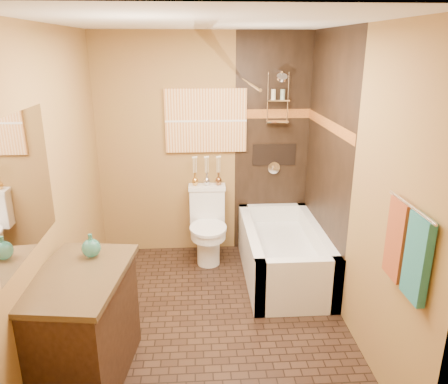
{
  "coord_description": "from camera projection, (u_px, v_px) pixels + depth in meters",
  "views": [
    {
      "loc": [
        -0.09,
        -3.35,
        2.34
      ],
      "look_at": [
        0.15,
        0.4,
        1.08
      ],
      "focal_mm": 35.0,
      "sensor_mm": 36.0,
      "label": 1
    }
  ],
  "objects": [
    {
      "name": "floor",
      "position": [
        210.0,
        320.0,
        3.92
      ],
      "size": [
        3.0,
        3.0,
        0.0
      ],
      "primitive_type": "plane",
      "color": "black",
      "rests_on": "ground"
    },
    {
      "name": "wall_left",
      "position": [
        57.0,
        191.0,
        3.44
      ],
      "size": [
        0.02,
        3.0,
        2.5
      ],
      "primitive_type": "cube",
      "color": "olive",
      "rests_on": "floor"
    },
    {
      "name": "wall_right",
      "position": [
        354.0,
        185.0,
        3.59
      ],
      "size": [
        0.02,
        3.0,
        2.5
      ],
      "primitive_type": "cube",
      "color": "olive",
      "rests_on": "floor"
    },
    {
      "name": "wall_back",
      "position": [
        204.0,
        147.0,
        4.94
      ],
      "size": [
        2.4,
        0.02,
        2.5
      ],
      "primitive_type": "cube",
      "color": "olive",
      "rests_on": "floor"
    },
    {
      "name": "wall_front",
      "position": [
        218.0,
        284.0,
        2.1
      ],
      "size": [
        2.4,
        0.02,
        2.5
      ],
      "primitive_type": "cube",
      "color": "olive",
      "rests_on": "floor"
    },
    {
      "name": "ceiling",
      "position": [
        206.0,
        22.0,
        3.12
      ],
      "size": [
        3.0,
        3.0,
        0.0
      ],
      "primitive_type": "plane",
      "color": "silver",
      "rests_on": "wall_back"
    },
    {
      "name": "alcove_tile_back",
      "position": [
        272.0,
        146.0,
        4.97
      ],
      "size": [
        0.85,
        0.01,
        2.5
      ],
      "primitive_type": "cube",
      "color": "black",
      "rests_on": "wall_back"
    },
    {
      "name": "alcove_tile_right",
      "position": [
        326.0,
        162.0,
        4.3
      ],
      "size": [
        0.01,
        1.5,
        2.5
      ],
      "primitive_type": "cube",
      "color": "black",
      "rests_on": "wall_right"
    },
    {
      "name": "mosaic_band_back",
      "position": [
        273.0,
        114.0,
        4.85
      ],
      "size": [
        0.85,
        0.01,
        0.1
      ],
      "primitive_type": "cube",
      "color": "brown",
      "rests_on": "alcove_tile_back"
    },
    {
      "name": "mosaic_band_right",
      "position": [
        328.0,
        124.0,
        4.18
      ],
      "size": [
        0.01,
        1.5,
        0.1
      ],
      "primitive_type": "cube",
      "color": "brown",
      "rests_on": "alcove_tile_right"
    },
    {
      "name": "alcove_niche",
      "position": [
        274.0,
        155.0,
        5.0
      ],
      "size": [
        0.5,
        0.01,
        0.25
      ],
      "primitive_type": "cube",
      "color": "black",
      "rests_on": "alcove_tile_back"
    },
    {
      "name": "shower_fixtures",
      "position": [
        277.0,
        111.0,
        4.74
      ],
      "size": [
        0.24,
        0.33,
        1.16
      ],
      "color": "silver",
      "rests_on": "floor"
    },
    {
      "name": "curtain_rod",
      "position": [
        248.0,
        82.0,
        4.01
      ],
      "size": [
        0.03,
        1.55,
        0.03
      ],
      "primitive_type": "cylinder",
      "rotation": [
        1.57,
        0.0,
        0.0
      ],
      "color": "silver",
      "rests_on": "wall_back"
    },
    {
      "name": "towel_bar",
      "position": [
        411.0,
        207.0,
        2.53
      ],
      "size": [
        0.02,
        0.55,
        0.02
      ],
      "primitive_type": "cylinder",
      "rotation": [
        1.57,
        0.0,
        0.0
      ],
      "color": "silver",
      "rests_on": "wall_right"
    },
    {
      "name": "towel_teal",
      "position": [
        417.0,
        259.0,
        2.5
      ],
      "size": [
        0.05,
        0.22,
        0.52
      ],
      "primitive_type": "cube",
      "color": "#206C66",
      "rests_on": "towel_bar"
    },
    {
      "name": "towel_rust",
      "position": [
        397.0,
        240.0,
        2.74
      ],
      "size": [
        0.05,
        0.22,
        0.52
      ],
      "primitive_type": "cube",
      "color": "maroon",
      "rests_on": "towel_bar"
    },
    {
      "name": "sunset_painting",
      "position": [
        206.0,
        121.0,
        4.82
      ],
      "size": [
        0.9,
        0.04,
        0.7
      ],
      "primitive_type": "cube",
      "color": "#CC7130",
      "rests_on": "wall_back"
    },
    {
      "name": "vanity_mirror",
      "position": [
        23.0,
        185.0,
        2.75
      ],
      "size": [
        0.01,
        1.0,
        0.9
      ],
      "primitive_type": "cube",
      "color": "white",
      "rests_on": "wall_left"
    },
    {
      "name": "bathtub",
      "position": [
        283.0,
        257.0,
        4.6
      ],
      "size": [
        0.8,
        1.5,
        0.55
      ],
      "color": "white",
      "rests_on": "floor"
    },
    {
      "name": "toilet",
      "position": [
        208.0,
        225.0,
        4.92
      ],
      "size": [
        0.42,
        0.62,
        0.83
      ],
      "rotation": [
        0.0,
        0.0,
        -0.02
      ],
      "color": "white",
      "rests_on": "floor"
    },
    {
      "name": "vanity",
      "position": [
        83.0,
        327.0,
        3.11
      ],
      "size": [
        0.71,
        1.04,
        0.86
      ],
      "rotation": [
        0.0,
        0.0,
        -0.13
      ],
      "color": "black",
      "rests_on": "floor"
    },
    {
      "name": "teal_bottle",
      "position": [
        91.0,
        246.0,
        3.19
      ],
      "size": [
        0.16,
        0.16,
        0.22
      ],
      "primitive_type": null,
      "rotation": [
        0.0,
        0.0,
        -0.17
      ],
      "color": "#267260",
      "rests_on": "vanity"
    },
    {
      "name": "bud_vases",
      "position": [
        207.0,
        170.0,
        4.91
      ],
      "size": [
        0.34,
        0.07,
        0.33
      ],
      "color": "gold",
      "rests_on": "toilet"
    }
  ]
}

